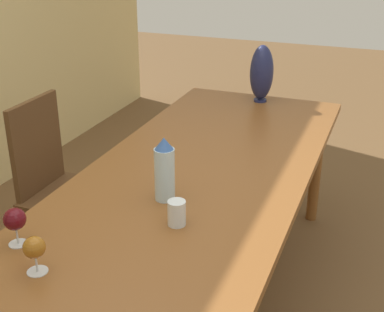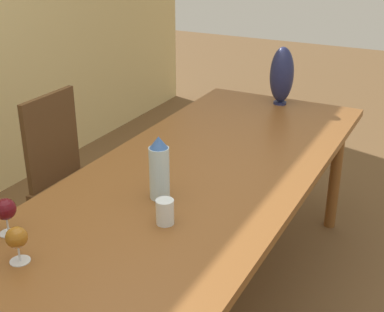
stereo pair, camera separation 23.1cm
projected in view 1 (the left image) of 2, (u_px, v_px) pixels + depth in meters
dining_table at (165, 221)px, 2.12m from camera, size 3.18×0.97×0.78m
water_bottle at (165, 170)px, 2.11m from camera, size 0.08×0.08×0.27m
water_tumbler at (177, 213)px, 1.96m from camera, size 0.07×0.07×0.10m
vase at (262, 73)px, 3.27m from camera, size 0.14×0.14×0.35m
wine_glass_1 at (34, 248)px, 1.68m from camera, size 0.07×0.07×0.13m
wine_glass_2 at (15, 220)px, 1.82m from camera, size 0.08×0.08×0.14m
chair_far at (60, 183)px, 2.86m from camera, size 0.44×0.44×0.97m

